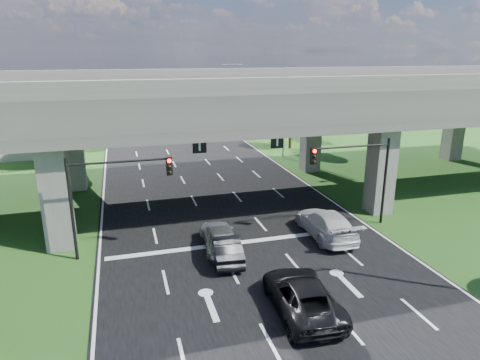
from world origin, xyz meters
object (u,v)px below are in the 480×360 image
signal_right (358,167)px  car_dark (225,247)px  car_white (326,224)px  streetlight_far (281,105)px  streetlight_beyond (241,92)px  car_trailing (302,295)px  car_silver (220,236)px  signal_left (110,187)px

signal_right → car_dark: 10.47m
car_white → car_dark: bearing=12.7°
car_white → streetlight_far: bearing=-101.3°
streetlight_beyond → car_trailing: bearing=-102.4°
car_trailing → signal_right: bearing=-128.4°
car_silver → streetlight_far: bearing=-116.1°
signal_left → streetlight_far: streetlight_far is taller
streetlight_far → signal_left: bearing=-131.8°
signal_right → streetlight_far: bearing=83.5°
streetlight_beyond → car_white: size_ratio=1.71×
car_white → car_trailing: (-4.88, -7.29, -0.06)m
streetlight_beyond → car_white: 37.65m
signal_right → car_trailing: size_ratio=1.06×
streetlight_beyond → car_trailing: streetlight_beyond is taller
signal_right → car_silver: (-9.62, -0.94, -3.33)m
signal_left → car_trailing: bearing=-45.2°
car_trailing → streetlight_far: bearing=-105.2°
streetlight_far → car_silver: size_ratio=2.07×
signal_right → streetlight_far: (2.27, 20.06, 1.66)m
car_silver → car_trailing: (2.15, -7.29, -0.04)m
streetlight_far → car_silver: bearing=-119.5°
signal_left → car_trailing: signal_left is taller
streetlight_far → car_dark: 25.84m
car_dark → streetlight_far: bearing=-113.0°
streetlight_far → streetlight_beyond: bearing=90.0°
car_silver → car_white: (7.03, 0.00, 0.02)m
signal_left → car_white: size_ratio=1.03×
signal_right → car_white: size_ratio=1.03×
signal_left → car_dark: signal_left is taller
signal_right → signal_left: bearing=180.0°
signal_left → car_white: signal_left is taller
signal_right → signal_left: same height
car_dark → car_trailing: bearing=114.9°
streetlight_beyond → car_dark: streetlight_beyond is taller
signal_right → streetlight_beyond: streetlight_beyond is taller
streetlight_far → car_trailing: bearing=-109.0°
streetlight_beyond → car_white: bearing=-97.5°
streetlight_beyond → car_white: (-4.87, -37.00, -4.97)m
streetlight_far → streetlight_beyond: (0.00, 16.00, 0.00)m
car_dark → car_white: size_ratio=0.76×
signal_left → car_white: bearing=-4.1°
signal_left → streetlight_far: bearing=48.2°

